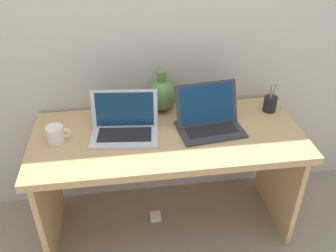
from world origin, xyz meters
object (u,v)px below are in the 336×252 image
Objects in this scene: laptop_right at (209,117)px; pen_cup at (270,104)px; power_brick at (156,216)px; green_vase at (162,95)px; coffee_mug at (56,134)px; laptop_left at (125,123)px.

pen_cup is (0.41, 0.13, -0.02)m from laptop_right.
pen_cup is 2.55× the size of power_brick.
green_vase is at bearing 70.31° from power_brick.
green_vase is at bearing 22.99° from coffee_mug.
power_brick is (-0.71, -0.11, -0.74)m from pen_cup.
pen_cup reaches higher than power_brick.
coffee_mug is at bearing -175.55° from laptop_left.
laptop_right reaches higher than coffee_mug.
coffee_mug is at bearing -157.01° from green_vase.
coffee_mug is (-0.59, -0.25, -0.06)m from green_vase.
green_vase is 0.65m from pen_cup.
laptop_left is 2.12× the size of pen_cup.
pen_cup is (0.64, -0.10, -0.05)m from green_vase.
laptop_right reaches higher than pen_cup.
pen_cup is at bearing 7.84° from laptop_left.
power_brick is (-0.08, -0.21, -0.79)m from green_vase.
laptop_right is 2.93× the size of coffee_mug.
laptop_right is at bearing -2.95° from power_brick.
laptop_left is 0.87m from pen_cup.
green_vase is (0.23, 0.22, 0.04)m from laptop_left.
laptop_right is (0.46, -0.01, 0.00)m from laptop_left.
pen_cup is 1.03m from power_brick.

